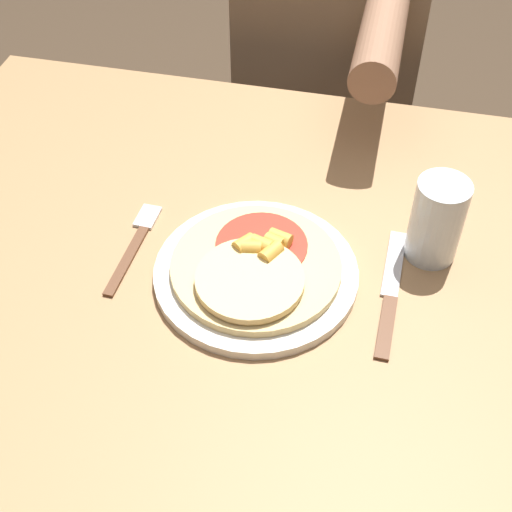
% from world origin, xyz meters
% --- Properties ---
extents(dining_table, '(1.09, 0.94, 0.76)m').
position_xyz_m(dining_table, '(0.00, 0.00, 0.65)').
color(dining_table, '#9E754C').
rests_on(dining_table, ground_plane).
extents(plate, '(0.27, 0.27, 0.01)m').
position_xyz_m(plate, '(0.02, 0.03, 0.77)').
color(plate, silver).
rests_on(plate, dining_table).
extents(pizza, '(0.22, 0.22, 0.04)m').
position_xyz_m(pizza, '(0.02, 0.02, 0.79)').
color(pizza, '#DBBC7A').
rests_on(pizza, plate).
extents(fork, '(0.03, 0.18, 0.00)m').
position_xyz_m(fork, '(-0.16, 0.05, 0.77)').
color(fork, brown).
rests_on(fork, dining_table).
extents(knife, '(0.02, 0.22, 0.00)m').
position_xyz_m(knife, '(0.20, 0.03, 0.77)').
color(knife, brown).
rests_on(knife, dining_table).
extents(drinking_glass, '(0.07, 0.07, 0.12)m').
position_xyz_m(drinking_glass, '(0.24, 0.12, 0.82)').
color(drinking_glass, silver).
rests_on(drinking_glass, dining_table).
extents(person_diner, '(0.36, 0.52, 1.21)m').
position_xyz_m(person_diner, '(0.02, 0.70, 0.71)').
color(person_diner, '#2D2D38').
rests_on(person_diner, ground_plane).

